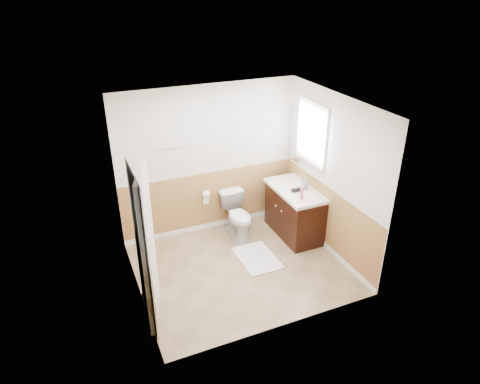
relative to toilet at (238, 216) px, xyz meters
name	(u,v)px	position (x,y,z in m)	size (l,w,h in m)	color
floor	(240,268)	(-0.33, -0.88, -0.36)	(3.00, 3.00, 0.00)	#8C7051
ceiling	(241,105)	(-0.33, -0.88, 2.14)	(3.00, 3.00, 0.00)	white
wall_back	(209,161)	(-0.33, 0.42, 0.89)	(3.00, 3.00, 0.00)	silver
wall_front	(286,243)	(-0.33, -2.18, 0.89)	(3.00, 3.00, 0.00)	silver
wall_left	(131,216)	(-1.83, -0.88, 0.89)	(3.00, 3.00, 0.00)	silver
wall_right	(332,176)	(1.17, -0.88, 0.89)	(3.00, 3.00, 0.00)	silver
wainscot_back	(211,202)	(-0.33, 0.40, 0.14)	(3.00, 3.00, 0.00)	#B88649
wainscot_front	(283,294)	(-0.33, -2.17, 0.14)	(3.00, 3.00, 0.00)	#B88649
wainscot_left	(138,264)	(-1.82, -0.88, 0.14)	(2.60, 2.60, 0.00)	#B88649
wainscot_right	(327,219)	(1.15, -0.88, 0.14)	(2.60, 2.60, 0.00)	#B88649
toilet	(238,216)	(0.00, 0.00, 0.00)	(0.41, 0.71, 0.73)	white
bath_mat	(257,258)	(0.00, -0.77, -0.35)	(0.55, 0.80, 0.02)	silver
vanity_cabinet	(294,213)	(0.88, -0.35, 0.04)	(0.55, 1.10, 0.80)	black
vanity_knob_left	(282,211)	(0.58, -0.45, 0.19)	(0.03, 0.03, 0.03)	silver
vanity_knob_right	(276,206)	(0.58, -0.25, 0.19)	(0.03, 0.03, 0.03)	silver
countertop	(295,190)	(0.87, -0.35, 0.46)	(0.60, 1.15, 0.05)	white
sink_basin	(291,185)	(0.88, -0.20, 0.50)	(0.36, 0.36, 0.02)	silver
faucet	(301,180)	(1.06, -0.20, 0.56)	(0.02, 0.02, 0.14)	white
lotion_bottle	(302,193)	(0.78, -0.69, 0.60)	(0.05, 0.05, 0.22)	#DC396E
soap_dispenser	(305,183)	(1.00, -0.40, 0.59)	(0.09, 0.09, 0.20)	gray
hair_dryer_body	(296,190)	(0.83, -0.43, 0.52)	(0.07, 0.07, 0.14)	black
hair_dryer_handle	(294,191)	(0.80, -0.43, 0.49)	(0.03, 0.03, 0.07)	black
mirror_panel	(295,135)	(1.14, 0.22, 1.19)	(0.02, 0.35, 0.90)	silver
window_frame	(312,133)	(1.14, -0.30, 1.39)	(0.04, 0.80, 1.00)	white
window_glass	(313,133)	(1.15, -0.30, 1.39)	(0.01, 0.70, 0.90)	white
door	(148,248)	(-1.73, -1.33, 0.66)	(0.05, 0.80, 2.04)	white
door_frame	(142,249)	(-1.81, -1.33, 0.67)	(0.02, 0.92, 2.10)	white
door_knob	(148,238)	(-1.67, -1.00, 0.59)	(0.06, 0.06, 0.06)	silver
towel_bar	(176,146)	(-0.88, 0.36, 1.24)	(0.02, 0.02, 0.62)	silver
tp_holder_bar	(206,194)	(-0.43, 0.34, 0.34)	(0.02, 0.02, 0.14)	silver
tp_roll	(206,194)	(-0.43, 0.34, 0.34)	(0.11, 0.11, 0.10)	white
tp_sheet	(206,200)	(-0.43, 0.34, 0.23)	(0.10, 0.01, 0.16)	white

